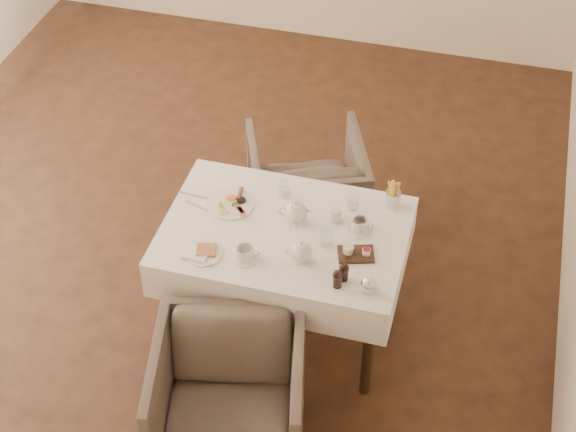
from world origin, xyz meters
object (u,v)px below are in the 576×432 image
(armchair_near, at_px, (229,398))
(teapot_centre, at_px, (296,211))
(armchair_far, at_px, (307,185))
(table, at_px, (285,246))
(breakfast_plate, at_px, (231,203))

(armchair_near, xyz_separation_m, teapot_centre, (0.10, 0.89, 0.48))
(teapot_centre, bearing_deg, armchair_far, 86.78)
(table, height_order, armchair_far, table)
(table, xyz_separation_m, armchair_far, (-0.10, 0.87, -0.31))
(breakfast_plate, height_order, teapot_centre, teapot_centre)
(breakfast_plate, xyz_separation_m, teapot_centre, (0.37, -0.03, 0.06))
(armchair_far, distance_m, breakfast_plate, 0.90)
(table, xyz_separation_m, teapot_centre, (0.04, 0.09, 0.18))
(armchair_near, bearing_deg, armchair_far, 78.58)
(table, distance_m, teapot_centre, 0.21)
(armchair_near, distance_m, armchair_far, 1.68)
(breakfast_plate, bearing_deg, armchair_near, -53.06)
(armchair_near, bearing_deg, table, 73.06)
(table, relative_size, teapot_centre, 7.66)
(armchair_near, height_order, teapot_centre, teapot_centre)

